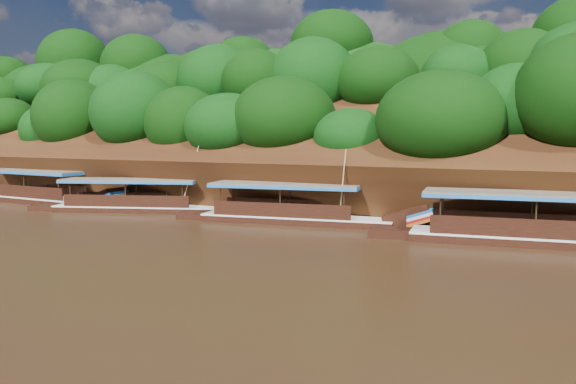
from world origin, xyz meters
name	(u,v)px	position (x,y,z in m)	size (l,w,h in m)	color
ground	(236,246)	(0.00, 0.00, 0.00)	(160.00, 160.00, 0.00)	black
riverbank	(375,178)	(-0.01, 22.73, 1.89)	(120.00, 30.06, 19.40)	black
boat_0	(570,235)	(15.18, 7.40, 0.61)	(16.75, 4.54, 7.48)	black
boat_1	(308,215)	(0.31, 8.16, 0.57)	(14.78, 4.47, 5.23)	black
boat_2	(152,205)	(-12.15, 8.01, 0.54)	(15.01, 6.93, 6.15)	black
boat_3	(49,196)	(-22.81, 7.99, 0.61)	(15.32, 3.33, 3.23)	black
reeds	(269,204)	(-3.28, 9.54, 0.92)	(47.79, 2.30, 2.27)	#296D1B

